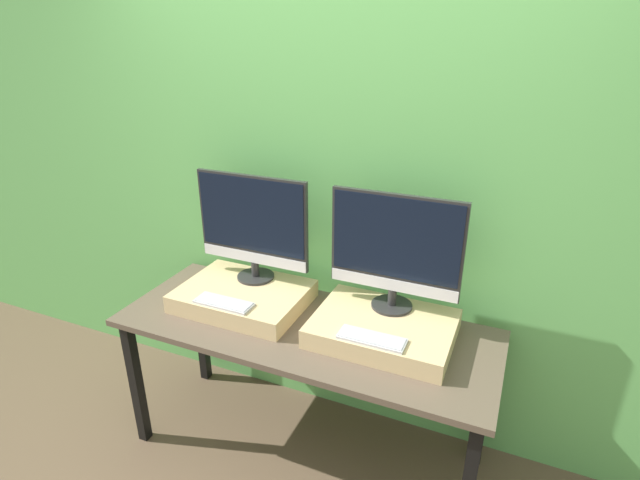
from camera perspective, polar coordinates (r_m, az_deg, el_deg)
The scene contains 8 objects.
wall_back at distance 2.46m, azimuth 2.10°, elevation 5.79°, with size 8.00×0.04×2.60m.
workbench at distance 2.40m, azimuth -1.77°, elevation -11.32°, with size 1.77×0.67×0.76m.
wooden_riser_left at distance 2.53m, azimuth -8.73°, elevation -6.35°, with size 0.61×0.46×0.09m.
monitor_left at distance 2.48m, azimuth -7.71°, elevation 1.80°, with size 0.59×0.19×0.54m.
keyboard_left at distance 2.38m, azimuth -10.94°, elevation -7.06°, with size 0.28×0.10×0.01m.
wooden_riser_right at distance 2.27m, azimuth 7.23°, elevation -9.98°, with size 0.61×0.46×0.09m.
monitor_right at distance 2.21m, azimuth 8.60°, elevation -0.93°, with size 0.59×0.19×0.54m.
keyboard_right at distance 2.11m, azimuth 5.95°, elevation -11.13°, with size 0.28×0.10×0.01m.
Camera 1 is at (0.86, -1.44, 2.04)m, focal length 28.00 mm.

